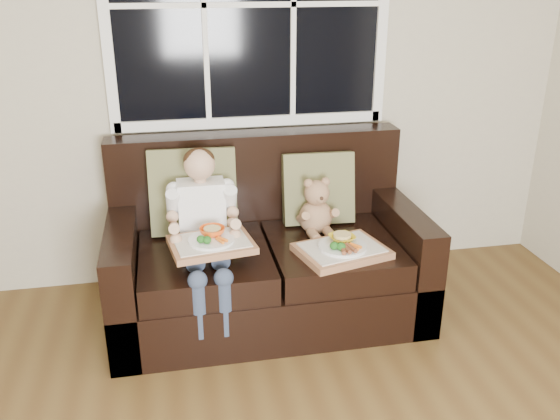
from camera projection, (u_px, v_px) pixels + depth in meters
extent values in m
cube|color=#BBB19B|center=(196.00, 61.00, 3.35)|extent=(4.50, 0.02, 2.70)
cube|color=black|center=(249.00, 4.00, 3.28)|extent=(1.50, 0.02, 1.25)
cube|color=white|center=(251.00, 121.00, 3.51)|extent=(1.58, 0.04, 0.06)
cube|color=white|center=(103.00, 6.00, 3.13)|extent=(0.06, 0.04, 1.37)
cube|color=white|center=(383.00, 3.00, 3.41)|extent=(0.06, 0.04, 1.37)
cube|color=white|center=(249.00, 5.00, 3.27)|extent=(1.50, 0.03, 0.03)
cube|color=black|center=(268.00, 289.00, 3.36)|extent=(1.70, 0.90, 0.30)
cube|color=black|center=(125.00, 278.00, 3.16)|extent=(0.15, 0.90, 0.60)
cube|color=black|center=(399.00, 253.00, 3.44)|extent=(0.15, 0.90, 0.60)
cube|color=black|center=(256.00, 187.00, 3.52)|extent=(1.70, 0.18, 0.66)
cube|color=black|center=(205.00, 265.00, 3.14)|extent=(0.68, 0.72, 0.15)
cube|color=black|center=(332.00, 254.00, 3.26)|extent=(0.68, 0.72, 0.15)
cube|color=olive|center=(193.00, 191.00, 3.29)|extent=(0.49, 0.24, 0.49)
cube|color=olive|center=(318.00, 188.00, 3.43)|extent=(0.42, 0.20, 0.42)
cube|color=white|center=(202.00, 212.00, 3.16)|extent=(0.25, 0.15, 0.34)
sphere|color=tan|center=(199.00, 164.00, 3.05)|extent=(0.16, 0.16, 0.16)
ellipsoid|color=#321E10|center=(199.00, 159.00, 3.06)|extent=(0.16, 0.16, 0.12)
cylinder|color=#2E3A52|center=(194.00, 251.00, 3.03)|extent=(0.10, 0.30, 0.10)
cylinder|color=#2E3A52|center=(218.00, 249.00, 3.05)|extent=(0.10, 0.30, 0.10)
cylinder|color=#2E3A52|center=(199.00, 310.00, 2.85)|extent=(0.08, 0.08, 0.29)
cylinder|color=#2E3A52|center=(225.00, 307.00, 2.88)|extent=(0.08, 0.08, 0.29)
cylinder|color=tan|center=(174.00, 215.00, 3.02)|extent=(0.06, 0.30, 0.24)
cylinder|color=tan|center=(232.00, 211.00, 3.07)|extent=(0.06, 0.30, 0.24)
ellipsoid|color=tan|center=(316.00, 217.00, 3.34)|extent=(0.20, 0.18, 0.20)
sphere|color=tan|center=(317.00, 193.00, 3.27)|extent=(0.15, 0.15, 0.14)
sphere|color=tan|center=(308.00, 183.00, 3.24)|extent=(0.05, 0.05, 0.05)
sphere|color=tan|center=(326.00, 182.00, 3.26)|extent=(0.05, 0.05, 0.05)
sphere|color=tan|center=(319.00, 199.00, 3.22)|extent=(0.05, 0.05, 0.05)
sphere|color=#322016|center=(320.00, 199.00, 3.20)|extent=(0.02, 0.02, 0.02)
cylinder|color=tan|center=(312.00, 235.00, 3.25)|extent=(0.06, 0.11, 0.05)
cylinder|color=tan|center=(328.00, 234.00, 3.27)|extent=(0.06, 0.11, 0.05)
cube|color=#A36E49|center=(211.00, 245.00, 2.94)|extent=(0.44, 0.36, 0.03)
cube|color=beige|center=(211.00, 241.00, 2.93)|extent=(0.39, 0.31, 0.01)
cylinder|color=white|center=(211.00, 240.00, 2.92)|extent=(0.23, 0.23, 0.01)
imported|color=#FF5B15|center=(212.00, 231.00, 2.95)|extent=(0.15, 0.15, 0.04)
cylinder|color=#E6C67D|center=(212.00, 231.00, 2.95)|extent=(0.09, 0.09, 0.02)
ellipsoid|color=#2B6520|center=(201.00, 239.00, 2.87)|extent=(0.04, 0.04, 0.04)
ellipsoid|color=#2B6520|center=(207.00, 240.00, 2.86)|extent=(0.04, 0.04, 0.04)
cylinder|color=orange|center=(221.00, 240.00, 2.88)|extent=(0.04, 0.06, 0.02)
cube|color=#A36E49|center=(342.00, 251.00, 3.08)|extent=(0.51, 0.43, 0.04)
cube|color=beige|center=(342.00, 247.00, 3.08)|extent=(0.45, 0.37, 0.01)
cylinder|color=white|center=(343.00, 246.00, 3.06)|extent=(0.25, 0.25, 0.02)
imported|color=yellow|center=(342.00, 238.00, 3.10)|extent=(0.16, 0.16, 0.03)
cylinder|color=#E6C67D|center=(342.00, 237.00, 3.10)|extent=(0.09, 0.09, 0.02)
ellipsoid|color=#2B6520|center=(334.00, 246.00, 3.00)|extent=(0.05, 0.05, 0.04)
ellipsoid|color=#2B6520|center=(341.00, 247.00, 2.99)|extent=(0.05, 0.05, 0.04)
cylinder|color=orange|center=(354.00, 247.00, 3.02)|extent=(0.05, 0.07, 0.02)
cylinder|color=brown|center=(347.00, 249.00, 2.99)|extent=(0.03, 0.09, 0.02)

